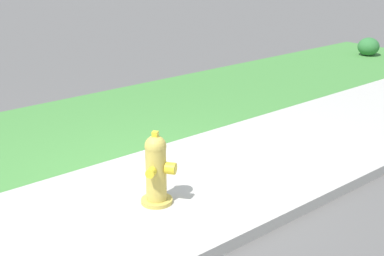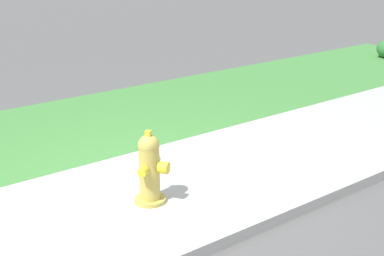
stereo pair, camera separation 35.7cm
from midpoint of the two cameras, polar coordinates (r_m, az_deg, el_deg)
The scene contains 5 objects.
ground_plane at distance 5.71m, azimuth -1.83°, elevation -6.90°, with size 120.00×120.00×0.00m, color #5B5956.
sidewalk_pavement at distance 5.71m, azimuth -1.83°, elevation -6.85°, with size 18.00×2.21×0.01m, color #BCB7AD.
grass_verge at distance 7.72m, azimuth -12.55°, elevation -0.14°, with size 18.00×2.75×0.01m, color #47893D.
street_curb at distance 4.88m, azimuth 6.41°, elevation -11.19°, with size 18.00×0.16×0.12m, color #BCB7AD.
fire_hydrant_near_corner at distance 5.35m, azimuth -2.62°, elevation -4.38°, with size 0.37×0.36×0.78m.
Camera 2 is at (-2.80, -4.30, 2.55)m, focal length 50.00 mm.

